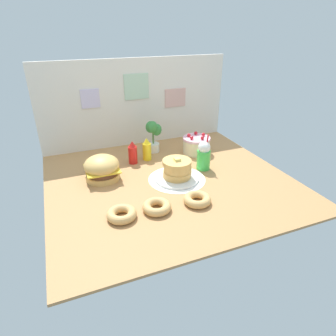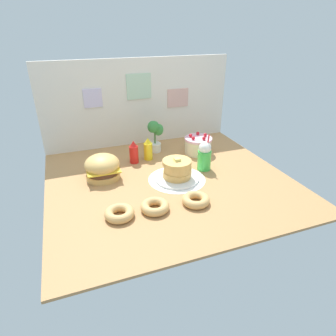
# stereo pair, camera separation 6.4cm
# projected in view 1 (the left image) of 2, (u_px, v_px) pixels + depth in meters

# --- Properties ---
(ground_plane) EXTENTS (2.02, 1.85, 0.02)m
(ground_plane) POSITION_uv_depth(u_px,v_px,m) (169.00, 180.00, 2.48)
(ground_plane) COLOR #B27F4C
(back_wall) EXTENTS (2.02, 0.04, 0.90)m
(back_wall) POSITION_uv_depth(u_px,v_px,m) (137.00, 103.00, 3.03)
(back_wall) COLOR silver
(back_wall) RESTS_ON ground_plane
(doily_mat) EXTENTS (0.49, 0.49, 0.00)m
(doily_mat) POSITION_uv_depth(u_px,v_px,m) (177.00, 179.00, 2.48)
(doily_mat) COLOR white
(doily_mat) RESTS_ON ground_plane
(burger) EXTENTS (0.30, 0.30, 0.21)m
(burger) POSITION_uv_depth(u_px,v_px,m) (102.00, 168.00, 2.44)
(burger) COLOR #DBA859
(burger) RESTS_ON ground_plane
(pancake_stack) EXTENTS (0.38, 0.38, 0.20)m
(pancake_stack) POSITION_uv_depth(u_px,v_px,m) (177.00, 171.00, 2.44)
(pancake_stack) COLOR white
(pancake_stack) RESTS_ON doily_mat
(layer_cake) EXTENTS (0.28, 0.28, 0.20)m
(layer_cake) POSITION_uv_depth(u_px,v_px,m) (196.00, 145.00, 2.95)
(layer_cake) COLOR beige
(layer_cake) RESTS_ON ground_plane
(ketchup_bottle) EXTENTS (0.09, 0.09, 0.22)m
(ketchup_bottle) POSITION_uv_depth(u_px,v_px,m) (133.00, 153.00, 2.72)
(ketchup_bottle) COLOR red
(ketchup_bottle) RESTS_ON ground_plane
(mustard_bottle) EXTENTS (0.09, 0.09, 0.22)m
(mustard_bottle) POSITION_uv_depth(u_px,v_px,m) (147.00, 150.00, 2.79)
(mustard_bottle) COLOR yellow
(mustard_bottle) RESTS_ON ground_plane
(cream_soda_cup) EXTENTS (0.12, 0.12, 0.34)m
(cream_soda_cup) POSITION_uv_depth(u_px,v_px,m) (204.00, 156.00, 2.60)
(cream_soda_cup) COLOR green
(cream_soda_cup) RESTS_ON ground_plane
(donut_pink_glaze) EXTENTS (0.21, 0.21, 0.06)m
(donut_pink_glaze) POSITION_uv_depth(u_px,v_px,m) (122.00, 214.00, 1.97)
(donut_pink_glaze) COLOR tan
(donut_pink_glaze) RESTS_ON ground_plane
(donut_chocolate) EXTENTS (0.21, 0.21, 0.06)m
(donut_chocolate) POSITION_uv_depth(u_px,v_px,m) (157.00, 207.00, 2.05)
(donut_chocolate) COLOR tan
(donut_chocolate) RESTS_ON ground_plane
(donut_vanilla) EXTENTS (0.21, 0.21, 0.06)m
(donut_vanilla) POSITION_uv_depth(u_px,v_px,m) (197.00, 199.00, 2.14)
(donut_vanilla) COLOR tan
(donut_vanilla) RESTS_ON ground_plane
(potted_plant) EXTENTS (0.16, 0.14, 0.34)m
(potted_plant) POSITION_uv_depth(u_px,v_px,m) (153.00, 135.00, 2.93)
(potted_plant) COLOR white
(potted_plant) RESTS_ON ground_plane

